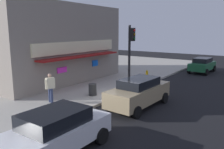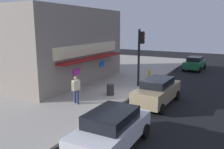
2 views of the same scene
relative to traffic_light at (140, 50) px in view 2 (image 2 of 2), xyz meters
The scene contains 10 objects.
ground_plane 4.23m from the traffic_light, 167.47° to the right, with size 64.23×64.23×0.00m, color black.
sidewalk 7.55m from the traffic_light, 113.78° to the left, with size 42.82×13.89×0.15m, color #A39E93.
corner_building 8.58m from the traffic_light, 99.42° to the left, with size 11.46×9.89×6.30m.
traffic_light is the anchor object (origin of this frame).
fire_hydrant 4.55m from the traffic_light, ahead, with size 0.47×0.23×0.72m.
trash_can 4.38m from the traffic_light, 166.43° to the left, with size 0.52×0.52×0.77m, color #2D2D2D.
pedestrian 6.66m from the traffic_light, 163.32° to the left, with size 0.61×0.48×1.76m.
parked_car_green 11.01m from the traffic_light, 14.07° to the right, with size 4.07×2.13×1.53m.
parked_car_tan 4.78m from the traffic_light, 142.47° to the right, with size 4.67×2.11×1.69m.
parked_car_white 10.20m from the traffic_light, 164.76° to the right, with size 4.27×2.13×1.60m.
Camera 2 is at (-14.62, -6.25, 4.94)m, focal length 37.36 mm.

